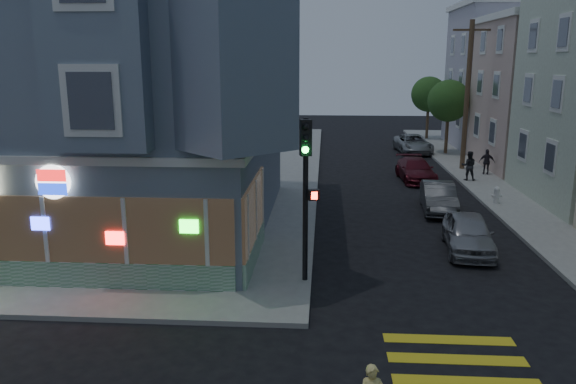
# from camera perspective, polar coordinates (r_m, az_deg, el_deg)

# --- Properties ---
(ground) EXTENTS (120.00, 120.00, 0.00)m
(ground) POSITION_cam_1_polar(r_m,az_deg,el_deg) (13.64, -11.49, -16.92)
(ground) COLOR black
(ground) RESTS_ON ground
(sidewalk_nw) EXTENTS (33.00, 42.00, 0.15)m
(sidewalk_nw) POSITION_cam_1_polar(r_m,az_deg,el_deg) (38.84, -22.03, 2.32)
(sidewalk_nw) COLOR gray
(sidewalk_nw) RESTS_ON ground
(corner_building) EXTENTS (14.60, 14.60, 11.40)m
(corner_building) POSITION_cam_1_polar(r_m,az_deg,el_deg) (24.23, -19.26, 10.21)
(corner_building) COLOR slate
(corner_building) RESTS_ON sidewalk_nw
(row_house_d) EXTENTS (12.00, 8.60, 10.50)m
(row_house_d) POSITION_cam_1_polar(r_m,az_deg,el_deg) (48.15, 23.79, 10.50)
(row_house_d) COLOR #9A94A3
(row_house_d) RESTS_ON sidewalk_ne
(utility_pole) EXTENTS (2.20, 0.30, 9.00)m
(utility_pole) POSITION_cam_1_polar(r_m,az_deg,el_deg) (36.44, 17.75, 9.49)
(utility_pole) COLOR #4C3826
(utility_pole) RESTS_ON sidewalk_ne
(street_tree_near) EXTENTS (3.00, 3.00, 5.30)m
(street_tree_near) POSITION_cam_1_polar(r_m,az_deg,el_deg) (42.37, 16.01, 8.88)
(street_tree_near) COLOR #4C3826
(street_tree_near) RESTS_ON sidewalk_ne
(street_tree_far) EXTENTS (3.00, 3.00, 5.30)m
(street_tree_far) POSITION_cam_1_polar(r_m,az_deg,el_deg) (50.21, 14.12, 9.60)
(street_tree_far) COLOR #4C3826
(street_tree_far) RESTS_ON sidewalk_ne
(pedestrian_a) EXTENTS (0.90, 0.75, 1.66)m
(pedestrian_a) POSITION_cam_1_polar(r_m,az_deg,el_deg) (33.31, 17.89, 2.55)
(pedestrian_a) COLOR black
(pedestrian_a) RESTS_ON sidewalk_ne
(pedestrian_b) EXTENTS (0.93, 0.53, 1.50)m
(pedestrian_b) POSITION_cam_1_polar(r_m,az_deg,el_deg) (35.42, 19.55, 2.91)
(pedestrian_b) COLOR #27232B
(pedestrian_b) RESTS_ON sidewalk_ne
(parked_car_a) EXTENTS (2.01, 4.16, 1.37)m
(parked_car_a) POSITION_cam_1_polar(r_m,az_deg,el_deg) (21.40, 17.84, -4.00)
(parked_car_a) COLOR #929499
(parked_car_a) RESTS_ON ground
(parked_car_b) EXTENTS (1.73, 4.14, 1.33)m
(parked_car_b) POSITION_cam_1_polar(r_m,az_deg,el_deg) (26.61, 15.04, -0.53)
(parked_car_b) COLOR #3E4144
(parked_car_b) RESTS_ON ground
(parked_car_c) EXTENTS (2.05, 4.50, 1.28)m
(parked_car_c) POSITION_cam_1_polar(r_m,az_deg,el_deg) (33.10, 12.84, 2.20)
(parked_car_c) COLOR #56131E
(parked_car_c) RESTS_ON ground
(parked_car_d) EXTENTS (2.64, 5.05, 1.36)m
(parked_car_d) POSITION_cam_1_polar(r_m,az_deg,el_deg) (43.26, 12.58, 4.81)
(parked_car_d) COLOR #91969A
(parked_car_d) RESTS_ON ground
(traffic_signal) EXTENTS (0.62, 0.56, 5.02)m
(traffic_signal) POSITION_cam_1_polar(r_m,az_deg,el_deg) (16.55, 1.86, 1.90)
(traffic_signal) COLOR black
(traffic_signal) RESTS_ON sidewalk_nw
(fire_hydrant) EXTENTS (0.47, 0.27, 0.82)m
(fire_hydrant) POSITION_cam_1_polar(r_m,az_deg,el_deg) (28.38, 20.44, -0.24)
(fire_hydrant) COLOR silver
(fire_hydrant) RESTS_ON sidewalk_ne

